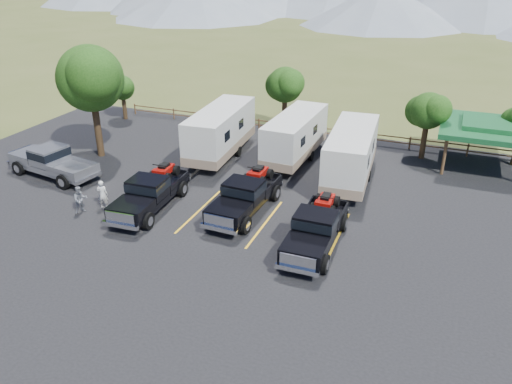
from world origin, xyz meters
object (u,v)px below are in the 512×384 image
at_px(trailer_center, 295,137).
at_px(person_a, 102,194).
at_px(trailer_left, 221,132).
at_px(rig_left, 151,191).
at_px(rig_center, 246,195).
at_px(pavilion, 490,128).
at_px(rig_right, 316,227).
at_px(person_b, 80,200).
at_px(trailer_right, 351,155).
at_px(pickup_silver, 52,162).
at_px(tree_big_nw, 90,78).

bearing_deg(trailer_center, person_a, -123.45).
height_order(trailer_left, person_a, trailer_left).
xyz_separation_m(rig_left, rig_center, (5.17, 1.58, 0.01)).
bearing_deg(rig_center, person_a, -159.34).
xyz_separation_m(pavilion, person_a, (-20.24, -14.67, -1.90)).
relative_size(rig_right, person_b, 4.02).
xyz_separation_m(trailer_left, person_b, (-3.61, -10.71, -0.99)).
distance_m(trailer_center, trailer_right, 4.87).
height_order(rig_left, pickup_silver, rig_left).
xyz_separation_m(rig_left, trailer_left, (0.24, 8.78, 0.75)).
bearing_deg(rig_right, trailer_center, 112.31).
xyz_separation_m(rig_center, trailer_left, (-4.93, 7.20, 0.74)).
distance_m(person_a, person_b, 1.22).
bearing_deg(trailer_right, tree_big_nw, -177.10).
xyz_separation_m(trailer_center, pickup_silver, (-13.68, -8.56, -0.65)).
bearing_deg(pickup_silver, pavilion, 123.98).
height_order(tree_big_nw, person_a, tree_big_nw).
xyz_separation_m(rig_center, pickup_silver, (-13.49, -0.11, -0.01)).
xyz_separation_m(rig_right, person_a, (-12.36, -0.56, -0.18)).
xyz_separation_m(rig_left, rig_right, (9.79, -0.46, -0.01)).
xyz_separation_m(pavilion, trailer_left, (-17.43, -4.88, -0.96)).
bearing_deg(trailer_center, pickup_silver, -145.76).
relative_size(pavilion, trailer_right, 0.63).
distance_m(rig_left, person_b, 3.89).
bearing_deg(trailer_right, trailer_center, 149.13).
bearing_deg(rig_right, person_b, -174.24).
relative_size(rig_right, trailer_center, 0.69).
height_order(tree_big_nw, person_b, tree_big_nw).
bearing_deg(trailer_center, rig_center, -89.05).
relative_size(pickup_silver, person_b, 4.31).
xyz_separation_m(trailer_center, person_a, (-7.92, -11.05, -0.83)).
bearing_deg(pavilion, trailer_center, -163.61).
bearing_deg(rig_center, tree_big_nw, 164.67).
height_order(pickup_silver, person_b, pickup_silver).
distance_m(pavilion, rig_left, 22.40).
relative_size(rig_left, rig_right, 1.02).
xyz_separation_m(rig_right, pickup_silver, (-18.11, 1.93, 0.01)).
height_order(rig_left, trailer_left, trailer_left).
distance_m(pavilion, trailer_center, 12.89).
bearing_deg(trailer_right, trailer_left, 170.24).
bearing_deg(tree_big_nw, person_a, -51.61).
height_order(tree_big_nw, rig_left, tree_big_nw).
bearing_deg(pavilion, tree_big_nw, -162.66).
bearing_deg(person_b, pavilion, -17.25).
relative_size(pavilion, person_b, 3.88).
bearing_deg(rig_center, rig_left, -160.86).
xyz_separation_m(trailer_center, trailer_right, (4.35, -2.20, 0.09)).
xyz_separation_m(trailer_center, person_b, (-8.72, -11.96, -0.88)).
xyz_separation_m(rig_center, rig_right, (4.62, -2.03, -0.02)).
bearing_deg(trailer_right, rig_left, -145.14).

